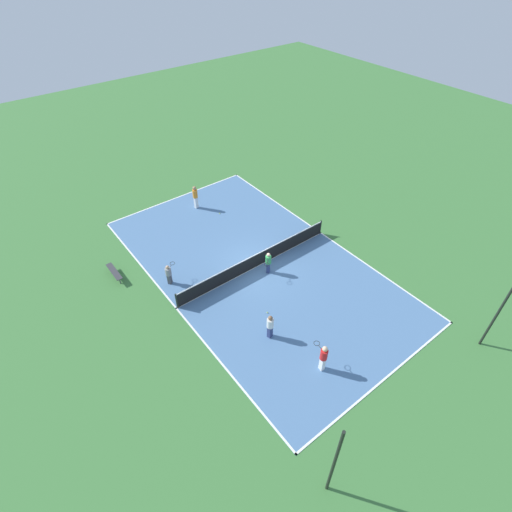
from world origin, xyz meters
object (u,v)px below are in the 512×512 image
at_px(tennis_ball_midcourt, 220,213).
at_px(fence_post_back_right, 334,463).
at_px(tennis_net, 256,260).
at_px(player_center_orange, 195,196).
at_px(fence_post_back_left, 498,314).
at_px(bench, 114,272).
at_px(player_coach_red, 323,356).
at_px(tennis_ball_far_baseline, 267,313).
at_px(player_far_white, 270,325).
at_px(player_far_green, 268,262).
at_px(player_baseline_gray, 169,273).

bearing_deg(tennis_ball_midcourt, fence_post_back_right, 68.72).
distance_m(tennis_net, player_center_orange, 7.94).
relative_size(fence_post_back_left, fence_post_back_right, 1.00).
distance_m(bench, fence_post_back_right, 16.44).
height_order(tennis_net, player_coach_red, player_coach_red).
bearing_deg(fence_post_back_left, tennis_ball_far_baseline, -48.29).
bearing_deg(player_coach_red, tennis_ball_midcourt, -4.83).
height_order(player_far_white, tennis_ball_midcourt, player_far_white).
relative_size(bench, player_far_green, 1.18).
xyz_separation_m(bench, player_far_green, (-7.60, 5.38, 0.48)).
bearing_deg(bench, fence_post_back_right, 6.16).
xyz_separation_m(tennis_net, fence_post_back_left, (-5.56, 11.68, 1.77)).
bearing_deg(player_far_white, fence_post_back_left, -51.07).
height_order(player_far_green, tennis_ball_far_baseline, player_far_green).
height_order(tennis_net, player_baseline_gray, player_baseline_gray).
height_order(fence_post_back_left, fence_post_back_right, same).
bearing_deg(player_far_white, player_baseline_gray, 97.24).
bearing_deg(tennis_ball_midcourt, fence_post_back_left, 103.15).
height_order(bench, player_far_white, player_far_white).
xyz_separation_m(player_center_orange, fence_post_back_left, (-5.09, 19.59, 1.28)).
distance_m(player_baseline_gray, fence_post_back_left, 17.31).
distance_m(tennis_net, fence_post_back_right, 13.06).
xyz_separation_m(bench, tennis_ball_far_baseline, (-5.49, 7.94, -0.33)).
distance_m(player_far_green, fence_post_back_right, 12.41).
bearing_deg(player_far_green, fence_post_back_right, 19.70).
distance_m(player_center_orange, tennis_ball_midcourt, 2.21).
distance_m(player_coach_red, player_far_white, 3.14).
distance_m(bench, player_far_green, 9.33).
bearing_deg(player_center_orange, bench, -167.69).
distance_m(player_far_white, tennis_ball_far_baseline, 1.81).
bearing_deg(player_far_white, fence_post_back_right, -123.13).
distance_m(tennis_net, player_coach_red, 8.02).
relative_size(tennis_ball_far_baseline, fence_post_back_right, 0.01).
xyz_separation_m(player_center_orange, tennis_ball_far_baseline, (2.30, 11.30, -1.01)).
distance_m(player_far_green, player_coach_red, 7.28).
height_order(player_far_white, fence_post_back_right, fence_post_back_right).
relative_size(player_far_white, player_center_orange, 0.87).
xyz_separation_m(bench, fence_post_back_left, (-12.88, 16.22, 1.95)).
bearing_deg(player_center_orange, fence_post_back_left, -86.50).
relative_size(player_far_green, player_coach_red, 0.86).
xyz_separation_m(player_far_green, fence_post_back_right, (5.85, 10.84, 1.47)).
xyz_separation_m(tennis_ball_midcourt, fence_post_back_right, (6.95, 17.85, 2.28)).
height_order(player_baseline_gray, player_center_orange, player_center_orange).
height_order(player_coach_red, tennis_ball_midcourt, player_coach_red).
bearing_deg(tennis_ball_midcourt, bench, 10.59).
relative_size(tennis_net, fence_post_back_right, 2.39).
bearing_deg(tennis_ball_far_baseline, tennis_net, -118.25).
bearing_deg(player_far_green, player_coach_red, 29.93).
height_order(player_far_green, player_coach_red, player_coach_red).
relative_size(player_coach_red, tennis_ball_far_baseline, 25.51).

